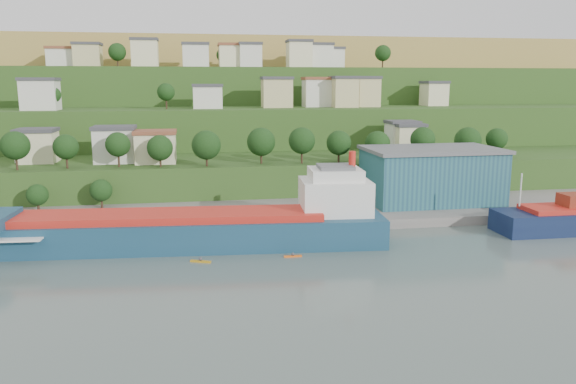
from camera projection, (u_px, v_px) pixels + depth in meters
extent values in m
plane|color=#475751|center=(276.00, 257.00, 97.06)|extent=(500.00, 500.00, 0.00)
cube|color=slate|center=(345.00, 216.00, 127.41)|extent=(220.00, 26.00, 4.00)
cube|color=#284719|center=(246.00, 195.00, 151.27)|extent=(260.00, 32.00, 20.00)
cube|color=#284719|center=(237.00, 177.00, 180.31)|extent=(280.00, 32.00, 44.00)
cube|color=#284719|center=(231.00, 164.00, 209.35)|extent=(300.00, 32.00, 70.00)
cube|color=olive|center=(221.00, 143.00, 280.99)|extent=(360.00, 120.00, 96.00)
cube|color=beige|center=(37.00, 147.00, 145.38)|extent=(8.78, 7.87, 6.54)
cube|color=brown|center=(36.00, 133.00, 144.67)|extent=(9.38, 8.47, 0.90)
cube|color=silver|center=(36.00, 147.00, 143.26)|extent=(8.47, 7.75, 7.44)
cube|color=#3F3F44|center=(34.00, 130.00, 142.46)|extent=(9.07, 8.35, 0.90)
cube|color=beige|center=(39.00, 147.00, 140.71)|extent=(8.36, 8.23, 7.68)
cube|color=#3F3F44|center=(37.00, 130.00, 139.89)|extent=(8.96, 8.83, 0.90)
cube|color=silver|center=(115.00, 146.00, 140.85)|extent=(9.76, 8.17, 8.27)
cube|color=#3F3F44|center=(114.00, 128.00, 139.97)|extent=(10.36, 8.77, 0.90)
cube|color=beige|center=(156.00, 148.00, 140.10)|extent=(9.81, 8.15, 7.26)
cube|color=brown|center=(155.00, 132.00, 139.32)|extent=(10.41, 8.75, 0.90)
cube|color=silver|center=(402.00, 138.00, 161.36)|extent=(8.14, 7.50, 8.23)
cube|color=#3F3F44|center=(402.00, 122.00, 160.49)|extent=(8.74, 8.10, 0.90)
cube|color=beige|center=(408.00, 140.00, 158.46)|extent=(7.91, 7.58, 7.68)
cube|color=#3F3F44|center=(408.00, 125.00, 157.64)|extent=(8.51, 8.18, 0.90)
cube|color=silver|center=(40.00, 95.00, 160.43)|extent=(9.71, 7.86, 8.32)
cube|color=#3F3F44|center=(39.00, 79.00, 159.55)|extent=(10.31, 8.46, 0.90)
cube|color=silver|center=(207.00, 98.00, 172.09)|extent=(8.71, 8.96, 6.52)
cube|color=#3F3F44|center=(207.00, 85.00, 171.38)|extent=(9.31, 9.56, 0.90)
cube|color=#CCBE84|center=(277.00, 94.00, 177.48)|extent=(9.24, 7.35, 8.76)
cube|color=#3F3F44|center=(277.00, 78.00, 176.56)|extent=(9.84, 7.95, 0.90)
cube|color=silver|center=(319.00, 93.00, 183.05)|extent=(9.93, 7.53, 8.71)
cube|color=brown|center=(319.00, 78.00, 182.13)|extent=(10.53, 8.13, 0.90)
cube|color=#CCBE84|center=(344.00, 93.00, 179.64)|extent=(7.62, 8.48, 8.97)
cube|color=#3F3F44|center=(344.00, 77.00, 178.70)|extent=(8.22, 9.08, 0.90)
cube|color=silver|center=(361.00, 93.00, 185.86)|extent=(8.74, 8.67, 8.92)
cube|color=brown|center=(361.00, 78.00, 184.92)|extent=(9.34, 9.27, 0.90)
cube|color=#CCBE84|center=(367.00, 93.00, 183.54)|extent=(7.16, 8.28, 8.97)
cube|color=#3F3F44|center=(367.00, 78.00, 182.60)|extent=(7.76, 8.88, 0.90)
cube|color=beige|center=(434.00, 95.00, 192.20)|extent=(7.28, 8.22, 7.47)
cube|color=#3F3F44|center=(434.00, 82.00, 191.40)|extent=(7.88, 8.82, 0.90)
cube|color=silver|center=(62.00, 58.00, 196.40)|extent=(9.20, 8.81, 6.20)
cube|color=brown|center=(62.00, 48.00, 195.72)|extent=(9.80, 9.41, 0.90)
cube|color=#CCBE84|center=(88.00, 56.00, 194.19)|extent=(8.80, 8.23, 7.50)
cube|color=#3F3F44|center=(87.00, 44.00, 193.39)|extent=(9.40, 8.83, 0.90)
cube|color=beige|center=(145.00, 54.00, 193.35)|extent=(8.78, 7.12, 8.94)
cube|color=#3F3F44|center=(144.00, 39.00, 192.41)|extent=(9.38, 7.72, 0.90)
cube|color=silver|center=(196.00, 56.00, 196.49)|extent=(8.95, 7.18, 7.65)
cube|color=#3F3F44|center=(195.00, 44.00, 195.67)|extent=(9.55, 7.78, 0.90)
cube|color=beige|center=(230.00, 57.00, 198.69)|extent=(7.97, 8.46, 7.52)
cube|color=brown|center=(230.00, 45.00, 197.89)|extent=(8.57, 9.06, 0.90)
cube|color=silver|center=(250.00, 56.00, 197.93)|extent=(7.66, 8.03, 7.74)
cube|color=#3F3F44|center=(250.00, 44.00, 197.11)|extent=(8.26, 8.63, 0.90)
cube|color=beige|center=(299.00, 55.00, 202.01)|extent=(8.34, 7.82, 8.99)
cube|color=#3F3F44|center=(299.00, 41.00, 201.07)|extent=(8.94, 8.42, 0.90)
cube|color=silver|center=(318.00, 57.00, 207.30)|extent=(9.68, 8.83, 8.20)
cube|color=#3F3F44|center=(318.00, 44.00, 206.43)|extent=(10.28, 9.43, 0.90)
cube|color=silver|center=(330.00, 59.00, 211.84)|extent=(9.67, 7.05, 7.08)
cube|color=#3F3F44|center=(330.00, 48.00, 211.08)|extent=(10.27, 7.65, 0.90)
cylinder|color=#382619|center=(17.00, 162.00, 128.51)|extent=(0.50, 0.50, 3.88)
sphere|color=black|center=(15.00, 146.00, 127.80)|extent=(6.52, 6.52, 6.52)
cylinder|color=#382619|center=(67.00, 161.00, 131.05)|extent=(0.50, 0.50, 3.49)
sphere|color=black|center=(66.00, 147.00, 130.41)|extent=(5.82, 5.82, 5.82)
cylinder|color=#382619|center=(119.00, 159.00, 133.50)|extent=(0.50, 0.50, 3.77)
sphere|color=black|center=(118.00, 144.00, 132.83)|extent=(5.84, 5.84, 5.84)
cylinder|color=#382619|center=(160.00, 161.00, 133.60)|extent=(0.50, 0.50, 2.88)
sphere|color=black|center=(160.00, 148.00, 133.00)|extent=(6.10, 6.10, 6.10)
cylinder|color=#382619|center=(207.00, 160.00, 134.44)|extent=(0.50, 0.50, 3.23)
sphere|color=black|center=(206.00, 145.00, 133.77)|extent=(6.96, 6.96, 6.96)
cylinder|color=#382619|center=(261.00, 157.00, 139.10)|extent=(0.50, 0.50, 3.48)
sphere|color=black|center=(261.00, 142.00, 138.40)|extent=(7.01, 7.01, 7.01)
cylinder|color=#382619|center=(302.00, 156.00, 139.15)|extent=(0.50, 0.50, 3.90)
sphere|color=black|center=(302.00, 141.00, 138.44)|extent=(6.56, 6.56, 6.56)
cylinder|color=#382619|center=(339.00, 156.00, 141.06)|extent=(0.50, 0.50, 3.24)
sphere|color=black|center=(339.00, 143.00, 140.43)|extent=(6.19, 6.19, 6.19)
cylinder|color=#382619|center=(377.00, 156.00, 142.54)|extent=(0.50, 0.50, 2.84)
sphere|color=black|center=(377.00, 144.00, 141.93)|extent=(6.40, 6.40, 6.40)
cylinder|color=#382619|center=(422.00, 153.00, 144.52)|extent=(0.50, 0.50, 3.69)
sphere|color=black|center=(423.00, 139.00, 143.83)|extent=(6.37, 6.37, 6.37)
cylinder|color=#382619|center=(467.00, 153.00, 148.59)|extent=(0.50, 0.50, 2.84)
sphere|color=black|center=(468.00, 140.00, 147.95)|extent=(7.00, 7.00, 7.00)
cylinder|color=#382619|center=(496.00, 151.00, 149.99)|extent=(0.50, 0.50, 3.51)
sphere|color=black|center=(497.00, 139.00, 149.36)|extent=(5.67, 5.67, 5.67)
cylinder|color=#382619|center=(383.00, 63.00, 207.04)|extent=(0.50, 0.50, 3.88)
sphere|color=black|center=(383.00, 53.00, 206.36)|extent=(5.86, 5.86, 5.86)
cylinder|color=#382619|center=(54.00, 105.00, 160.31)|extent=(0.50, 0.50, 3.15)
sphere|color=black|center=(53.00, 95.00, 159.77)|extent=(4.50, 4.50, 4.50)
cylinder|color=#382619|center=(223.00, 64.00, 204.11)|extent=(0.50, 0.50, 3.21)
sphere|color=black|center=(223.00, 55.00, 203.54)|extent=(5.02, 5.02, 5.02)
cylinder|color=#382619|center=(331.00, 102.00, 187.37)|extent=(0.50, 0.50, 2.77)
sphere|color=black|center=(331.00, 93.00, 186.79)|extent=(6.07, 6.07, 6.07)
cylinder|color=#382619|center=(341.00, 101.00, 183.67)|extent=(0.50, 0.50, 3.91)
sphere|color=black|center=(341.00, 91.00, 183.05)|extent=(4.58, 4.58, 4.58)
cylinder|color=#382619|center=(166.00, 103.00, 167.01)|extent=(0.50, 0.50, 3.63)
sphere|color=black|center=(166.00, 92.00, 166.39)|extent=(5.21, 5.21, 5.21)
cylinder|color=#382619|center=(118.00, 62.00, 190.49)|extent=(0.50, 0.50, 3.37)
sphere|color=black|center=(117.00, 52.00, 189.86)|extent=(5.96, 5.96, 5.96)
cube|color=#153B50|center=(182.00, 239.00, 102.97)|extent=(75.47, 16.91, 7.48)
cube|color=red|center=(169.00, 216.00, 101.78)|extent=(56.12, 13.45, 1.28)
cube|color=silver|center=(335.00, 196.00, 106.32)|extent=(13.54, 11.55, 6.41)
cube|color=silver|center=(335.00, 174.00, 105.50)|extent=(10.19, 9.20, 2.14)
cube|color=#595B5E|center=(335.00, 167.00, 105.24)|extent=(6.84, 6.84, 0.64)
cylinder|color=red|center=(352.00, 160.00, 105.51)|extent=(1.37, 1.37, 3.21)
cube|color=silver|center=(7.00, 233.00, 97.64)|extent=(15.77, 13.09, 0.27)
cylinder|color=silver|center=(521.00, 190.00, 110.77)|extent=(0.30, 0.30, 6.59)
cube|color=navy|center=(431.00, 176.00, 132.29)|extent=(30.23, 18.38, 12.00)
cube|color=#595B5E|center=(433.00, 150.00, 131.07)|extent=(31.24, 19.39, 0.80)
cube|color=silver|center=(60.00, 227.00, 111.07)|extent=(3.70, 1.56, 0.73)
cube|color=orange|center=(293.00, 256.00, 97.42)|extent=(3.12, 0.56, 0.23)
sphere|color=#3F3F44|center=(293.00, 254.00, 97.34)|extent=(0.55, 0.55, 0.55)
cube|color=#C28B16|center=(201.00, 261.00, 94.52)|extent=(3.55, 1.90, 0.27)
sphere|color=#3F3F44|center=(201.00, 259.00, 94.44)|extent=(0.62, 0.62, 0.62)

